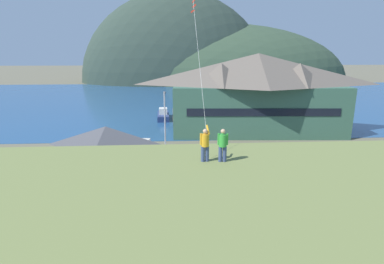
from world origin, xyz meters
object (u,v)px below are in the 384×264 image
parked_car_mid_row_near (266,182)px  person_companion (223,144)px  moored_boat_wharfside (163,115)px  harbor_lodge (257,91)px  parked_car_front_row_red (41,193)px  parking_light_pole (165,121)px  wharf_dock (181,115)px  storage_shed_near_lot (107,153)px  moored_boat_outer_mooring (200,113)px  person_kite_flyer (205,144)px  parked_car_corner_spot (374,186)px  parked_car_back_row_left (64,163)px  parked_car_mid_row_far (322,156)px

parked_car_mid_row_near → person_companion: person_companion is taller
moored_boat_wharfside → harbor_lodge: bearing=-35.6°
parked_car_front_row_red → parking_light_pole: parking_light_pole is taller
parked_car_mid_row_near → wharf_dock: bearing=100.7°
storage_shed_near_lot → moored_boat_wharfside: size_ratio=1.28×
harbor_lodge → parking_light_pole: 18.50m
moored_boat_outer_mooring → person_companion: (-2.74, -43.73, 6.76)m
wharf_dock → person_kite_flyer: person_kite_flyer is taller
storage_shed_near_lot → parking_light_pole: parking_light_pole is taller
parked_car_front_row_red → person_companion: (13.27, -8.48, 6.42)m
storage_shed_near_lot → parked_car_corner_spot: 23.86m
parked_car_back_row_left → parked_car_mid_row_near: size_ratio=0.98×
wharf_dock → parked_car_mid_row_near: (6.47, -34.07, 0.71)m
storage_shed_near_lot → parked_car_front_row_red: storage_shed_near_lot is taller
moored_boat_wharfside → parked_car_mid_row_far: size_ratio=1.54×
wharf_dock → person_companion: 44.22m
moored_boat_wharfside → parking_light_pole: (0.89, -22.69, 3.79)m
harbor_lodge → wharf_dock: harbor_lodge is taller
parked_car_mid_row_far → parked_car_back_row_left: same height
parked_car_front_row_red → moored_boat_wharfside: bearing=75.0°
storage_shed_near_lot → parked_car_mid_row_near: storage_shed_near_lot is taller
parking_light_pole → person_companion: person_companion is taller
moored_boat_outer_mooring → parked_car_corner_spot: moored_boat_outer_mooring is taller
parked_car_mid_row_near → parking_light_pole: 13.67m
parked_car_corner_spot → moored_boat_wharfside: bearing=119.1°
parked_car_mid_row_far → parking_light_pole: 17.87m
parked_car_mid_row_near → parked_car_front_row_red: same height
parked_car_mid_row_far → person_companion: size_ratio=2.49×
wharf_dock → parked_car_mid_row_far: bearing=-61.7°
parked_car_mid_row_far → parked_car_mid_row_near: (-8.30, -6.64, 0.00)m
parked_car_mid_row_near → person_kite_flyer: bearing=-124.2°
harbor_lodge → moored_boat_outer_mooring: 15.57m
harbor_lodge → moored_boat_outer_mooring: bearing=122.0°
harbor_lodge → parking_light_pole: bearing=-138.8°
wharf_dock → person_kite_flyer: (0.04, -43.55, 7.15)m
storage_shed_near_lot → person_kite_flyer: person_kite_flyer is taller
parked_car_back_row_left → parked_car_front_row_red: (0.55, -7.26, 0.00)m
wharf_dock → parking_light_pole: parking_light_pole is taller
wharf_dock → moored_boat_outer_mooring: (3.68, 0.09, 0.37)m
parked_car_corner_spot → person_companion: size_ratio=2.48×
wharf_dock → moored_boat_outer_mooring: 3.70m
storage_shed_near_lot → moored_boat_outer_mooring: storage_shed_near_lot is taller
moored_boat_wharfside → moored_boat_outer_mooring: 7.27m
parked_car_corner_spot → parked_car_front_row_red: size_ratio=1.02×
moored_boat_wharfside → parked_car_corner_spot: (18.81, -33.79, 0.34)m
parked_car_corner_spot → moored_boat_outer_mooring: bearing=108.3°
parked_car_front_row_red → person_kite_flyer: bearing=-34.2°
parked_car_mid_row_near → parking_light_pole: (-8.96, 9.73, 3.45)m
parking_light_pole → harbor_lodge: bearing=41.2°
wharf_dock → person_kite_flyer: size_ratio=6.38×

